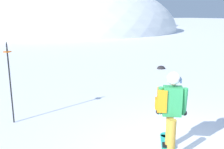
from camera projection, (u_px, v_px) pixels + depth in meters
ridge_peak_main at (71, 31)px, 43.38m from camera, size 36.99×33.29×16.56m
ridge_peak_far at (133, 26)px, 62.42m from camera, size 20.86×18.77×10.35m
snowboarder_main at (170, 111)px, 4.95m from camera, size 1.20×1.54×1.71m
piste_marker_near at (10, 78)px, 6.37m from camera, size 0.20×0.20×2.14m
rock_dark at (161, 69)px, 13.20m from camera, size 0.45×0.39×0.32m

